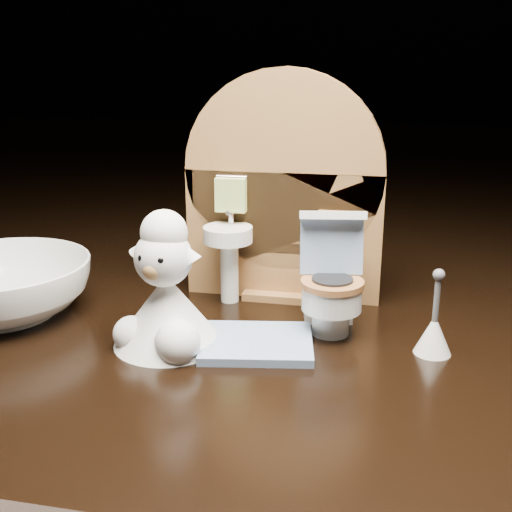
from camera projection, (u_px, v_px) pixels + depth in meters
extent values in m
cube|color=black|center=(264.00, 407.00, 0.40)|extent=(2.50, 2.50, 0.10)
cube|color=olive|center=(284.00, 235.00, 0.43)|extent=(0.13, 0.02, 0.09)
cylinder|color=olive|center=(284.00, 171.00, 0.41)|extent=(0.13, 0.02, 0.13)
cube|color=olive|center=(283.00, 291.00, 0.44)|extent=(0.05, 0.04, 0.01)
cylinder|color=white|center=(229.00, 270.00, 0.42)|extent=(0.01, 0.01, 0.04)
cylinder|color=white|center=(228.00, 234.00, 0.41)|extent=(0.03, 0.03, 0.01)
cylinder|color=silver|center=(231.00, 216.00, 0.42)|extent=(0.00, 0.00, 0.01)
cube|color=#B7D26B|center=(231.00, 195.00, 0.41)|extent=(0.02, 0.01, 0.02)
cube|color=olive|center=(337.00, 228.00, 0.41)|extent=(0.02, 0.01, 0.02)
cylinder|color=beige|center=(336.00, 240.00, 0.40)|extent=(0.02, 0.02, 0.02)
cylinder|color=white|center=(330.00, 320.00, 0.38)|extent=(0.02, 0.02, 0.02)
cylinder|color=white|center=(332.00, 297.00, 0.37)|extent=(0.03, 0.03, 0.01)
cylinder|color=#9B5E30|center=(332.00, 283.00, 0.37)|extent=(0.04, 0.04, 0.00)
cube|color=white|center=(329.00, 287.00, 0.39)|extent=(0.03, 0.02, 0.04)
cube|color=#7690B2|center=(331.00, 243.00, 0.38)|extent=(0.04, 0.02, 0.04)
cube|color=white|center=(333.00, 215.00, 0.37)|extent=(0.04, 0.01, 0.01)
cylinder|color=#9AA832|center=(344.00, 244.00, 0.38)|extent=(0.01, 0.01, 0.01)
cube|color=#7690B2|center=(257.00, 343.00, 0.36)|extent=(0.07, 0.06, 0.00)
cone|color=white|center=(434.00, 334.00, 0.35)|extent=(0.02, 0.02, 0.02)
cylinder|color=#59595B|center=(437.00, 299.00, 0.35)|extent=(0.00, 0.00, 0.03)
sphere|color=#59595B|center=(439.00, 275.00, 0.34)|extent=(0.01, 0.01, 0.01)
cone|color=white|center=(167.00, 309.00, 0.36)|extent=(0.06, 0.06, 0.04)
sphere|color=white|center=(178.00, 342.00, 0.34)|extent=(0.02, 0.02, 0.02)
sphere|color=white|center=(131.00, 334.00, 0.36)|extent=(0.02, 0.02, 0.02)
sphere|color=white|center=(163.00, 258.00, 0.35)|extent=(0.03, 0.03, 0.03)
sphere|color=tan|center=(153.00, 270.00, 0.34)|extent=(0.01, 0.01, 0.01)
sphere|color=white|center=(164.00, 233.00, 0.35)|extent=(0.03, 0.03, 0.03)
cone|color=white|center=(141.00, 247.00, 0.36)|extent=(0.02, 0.01, 0.01)
cone|color=white|center=(189.00, 252.00, 0.35)|extent=(0.02, 0.01, 0.01)
sphere|color=black|center=(142.00, 258.00, 0.34)|extent=(0.00, 0.00, 0.00)
sphere|color=black|center=(161.00, 260.00, 0.34)|extent=(0.00, 0.00, 0.00)
imported|color=white|center=(1.00, 288.00, 0.40)|extent=(0.12, 0.12, 0.04)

